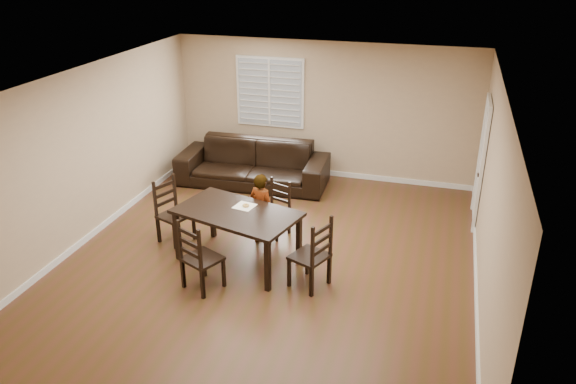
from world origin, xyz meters
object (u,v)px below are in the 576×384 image
object	(u,v)px
dining_table	(237,217)
child	(262,209)
sofa	(253,164)
chair_left	(170,212)
chair_far	(195,261)
chair_right	(317,258)
donut	(246,205)
chair_near	(278,209)

from	to	relation	value
dining_table	child	bearing A→B (deg)	90.00
sofa	chair_left	bearing A→B (deg)	-104.10
chair_far	dining_table	bearing A→B (deg)	-81.72
chair_right	sofa	bearing A→B (deg)	-124.48
child	donut	world-z (taller)	child
chair_near	child	world-z (taller)	child
chair_near	chair_far	bearing A→B (deg)	-86.26
chair_near	chair_right	size ratio (longest dim) A/B	0.86
donut	sofa	bearing A→B (deg)	107.64
chair_near	chair_far	world-z (taller)	chair_far
chair_near	donut	world-z (taller)	chair_near
dining_table	child	distance (m)	0.66
child	chair_near	bearing A→B (deg)	-87.54
dining_table	chair_right	distance (m)	1.37
chair_right	donut	xyz separation A→B (m)	(-1.22, 0.56, 0.37)
donut	sofa	xyz separation A→B (m)	(-0.85, 2.67, -0.43)
chair_right	dining_table	bearing A→B (deg)	-83.12
chair_right	donut	size ratio (longest dim) A/B	10.33
chair_near	donut	bearing A→B (deg)	-84.58
chair_far	sofa	size ratio (longest dim) A/B	0.36
sofa	donut	bearing A→B (deg)	-74.74
child	sofa	xyz separation A→B (m)	(-0.94, 2.24, -0.17)
chair_far	child	xyz separation A→B (m)	(0.43, 1.51, 0.12)
dining_table	chair_near	size ratio (longest dim) A/B	2.16
chair_far	chair_right	bearing A→B (deg)	-136.57
chair_near	sofa	distance (m)	2.09
chair_right	sofa	world-z (taller)	chair_right
chair_left	chair_right	world-z (taller)	chair_right
child	donut	distance (m)	0.51
dining_table	chair_near	world-z (taller)	chair_near
chair_left	child	distance (m)	1.49
dining_table	donut	world-z (taller)	donut
chair_right	chair_near	bearing A→B (deg)	-122.47
chair_far	donut	distance (m)	1.19
child	donut	size ratio (longest dim) A/B	11.62
chair_far	child	bearing A→B (deg)	-81.20
chair_left	sofa	size ratio (longest dim) A/B	0.36
chair_near	chair_right	distance (m)	1.74
chair_right	sofa	xyz separation A→B (m)	(-2.07, 3.23, -0.06)
dining_table	donut	xyz separation A→B (m)	(0.07, 0.19, 0.11)
chair_near	chair_left	bearing A→B (deg)	-136.44
child	sofa	bearing A→B (deg)	-48.30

